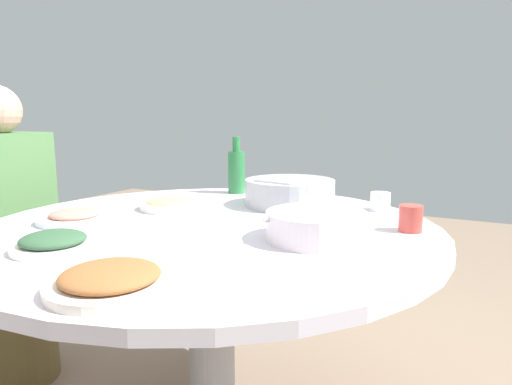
# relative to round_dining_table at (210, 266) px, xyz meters

# --- Properties ---
(round_dining_table) EXTENTS (1.33, 1.33, 0.75)m
(round_dining_table) POSITION_rel_round_dining_table_xyz_m (0.00, 0.00, 0.00)
(round_dining_table) COLOR #99999E
(round_dining_table) RESTS_ON ground
(rice_bowl) EXTENTS (0.32, 0.32, 0.10)m
(rice_bowl) POSITION_rel_round_dining_table_xyz_m (-0.37, 0.10, 0.18)
(rice_bowl) COLOR #B2B5BA
(rice_bowl) RESTS_ON round_dining_table
(soup_bowl) EXTENTS (0.26, 0.26, 0.07)m
(soup_bowl) POSITION_rel_round_dining_table_xyz_m (0.02, 0.34, 0.16)
(soup_bowl) COLOR white
(soup_bowl) RESTS_ON round_dining_table
(dish_noodles) EXTENTS (0.21, 0.21, 0.04)m
(dish_noodles) POSITION_rel_round_dining_table_xyz_m (-0.12, -0.24, 0.15)
(dish_noodles) COLOR white
(dish_noodles) RESTS_ON round_dining_table
(dish_greens) EXTENTS (0.19, 0.19, 0.04)m
(dish_greens) POSITION_rel_round_dining_table_xyz_m (0.39, -0.18, 0.15)
(dish_greens) COLOR white
(dish_greens) RESTS_ON round_dining_table
(dish_shrimp) EXTENTS (0.22, 0.22, 0.04)m
(dish_shrimp) POSITION_rel_round_dining_table_xyz_m (0.16, -0.37, 0.14)
(dish_shrimp) COLOR silver
(dish_shrimp) RESTS_ON round_dining_table
(dish_stirfry) EXTENTS (0.23, 0.23, 0.05)m
(dish_stirfry) POSITION_rel_round_dining_table_xyz_m (0.51, 0.12, 0.15)
(dish_stirfry) COLOR silver
(dish_stirfry) RESTS_ON round_dining_table
(green_bottle) EXTENTS (0.07, 0.07, 0.23)m
(green_bottle) POSITION_rel_round_dining_table_xyz_m (-0.51, -0.20, 0.22)
(green_bottle) COLOR #2C773F
(green_bottle) RESTS_ON round_dining_table
(tea_cup_near) EXTENTS (0.06, 0.06, 0.07)m
(tea_cup_near) POSITION_rel_round_dining_table_xyz_m (-0.18, 0.54, 0.17)
(tea_cup_near) COLOR #C9473C
(tea_cup_near) RESTS_ON round_dining_table
(tea_cup_far) EXTENTS (0.07, 0.07, 0.06)m
(tea_cup_far) POSITION_rel_round_dining_table_xyz_m (-0.42, 0.40, 0.16)
(tea_cup_far) COLOR white
(tea_cup_far) RESTS_ON round_dining_table
(stool_for_diner_right) EXTENTS (0.31, 0.31, 0.43)m
(stool_for_diner_right) POSITION_rel_round_dining_table_xyz_m (0.01, -0.94, -0.41)
(stool_for_diner_right) COLOR brown
(stool_for_diner_right) RESTS_ON ground
(diner_right) EXTENTS (0.34, 0.34, 0.76)m
(diner_right) POSITION_rel_round_dining_table_xyz_m (0.01, -0.94, 0.12)
(diner_right) COLOR #2D333D
(diner_right) RESTS_ON stool_for_diner_right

